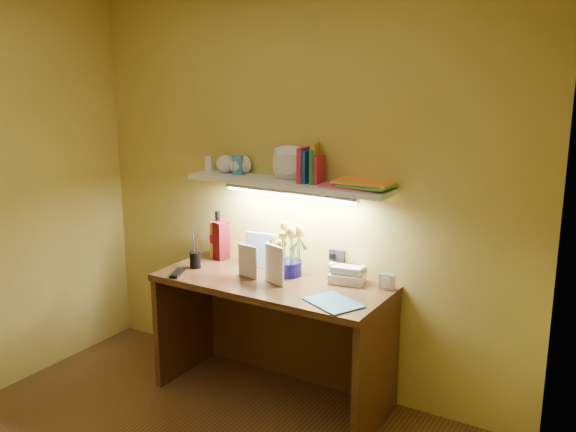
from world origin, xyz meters
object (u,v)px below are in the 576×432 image
(telephone, at_px, (347,273))
(desk_clock, at_px, (387,281))
(whisky_bottle, at_px, (218,234))
(flower_bouquet, at_px, (287,250))
(desk, at_px, (272,339))

(telephone, xyz_separation_m, desk_clock, (0.24, 0.02, -0.02))
(whisky_bottle, bearing_deg, telephone, -0.87)
(desk_clock, height_order, whisky_bottle, whisky_bottle)
(flower_bouquet, relative_size, telephone, 1.59)
(desk, xyz_separation_m, whisky_bottle, (-0.55, 0.20, 0.53))
(telephone, bearing_deg, desk_clock, -5.46)
(flower_bouquet, distance_m, desk_clock, 0.62)
(whisky_bottle, bearing_deg, desk, -20.49)
(flower_bouquet, height_order, desk_clock, flower_bouquet)
(desk, bearing_deg, desk_clock, 18.41)
(desk, xyz_separation_m, flower_bouquet, (0.03, 0.13, 0.53))
(desk_clock, bearing_deg, flower_bouquet, -178.87)
(flower_bouquet, bearing_deg, desk, -101.96)
(flower_bouquet, xyz_separation_m, desk_clock, (0.61, 0.08, -0.11))
(whisky_bottle, bearing_deg, desk_clock, 0.37)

